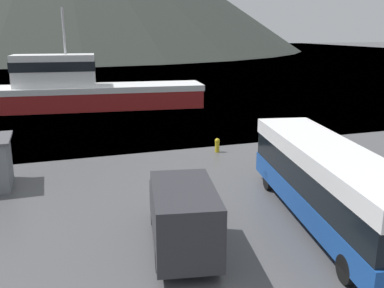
{
  "coord_description": "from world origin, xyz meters",
  "views": [
    {
      "loc": [
        -10.04,
        -4.5,
        7.38
      ],
      "look_at": [
        -3.73,
        14.4,
        2.0
      ],
      "focal_mm": 40.0,
      "sensor_mm": 36.0,
      "label": 1
    }
  ],
  "objects": [
    {
      "name": "mooring_bollard",
      "position": [
        -0.51,
        19.13,
        0.48
      ],
      "size": [
        0.32,
        0.32,
        0.87
      ],
      "color": "#B29919",
      "rests_on": "ground"
    },
    {
      "name": "delivery_van",
      "position": [
        -6.09,
        8.37,
        1.27
      ],
      "size": [
        3.02,
        5.75,
        2.4
      ],
      "rotation": [
        0.0,
        0.0,
        -0.19
      ],
      "color": "#2D2D33",
      "rests_on": "ground"
    },
    {
      "name": "water_surface",
      "position": [
        0.0,
        140.39,
        0.0
      ],
      "size": [
        240.0,
        240.0,
        0.0
      ],
      "primitive_type": "plane",
      "color": "#475B6B",
      "rests_on": "ground"
    },
    {
      "name": "tour_bus",
      "position": [
        -0.24,
        8.42,
        1.75
      ],
      "size": [
        4.59,
        11.45,
        3.08
      ],
      "rotation": [
        0.0,
        0.0,
        -0.19
      ],
      "color": "#194799",
      "rests_on": "ground"
    },
    {
      "name": "fishing_boat",
      "position": [
        -7.76,
        37.08,
        1.86
      ],
      "size": [
        23.37,
        6.92,
        9.26
      ],
      "rotation": [
        0.0,
        0.0,
        4.6
      ],
      "color": "maroon",
      "rests_on": "water_surface"
    }
  ]
}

